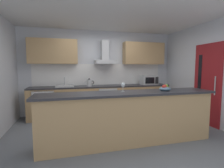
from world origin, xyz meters
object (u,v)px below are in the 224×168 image
refrigerator (45,104)px  kettle (89,83)px  fruit_bowl (165,88)px  oven (106,100)px  range_hood (105,57)px  microwave (149,80)px  sink (65,86)px  wine_glass (123,85)px

refrigerator → kettle: (1.26, -0.03, 0.58)m
kettle → fruit_bowl: (1.25, -2.02, 0.03)m
fruit_bowl → kettle: bearing=121.9°
oven → range_hood: 1.33m
refrigerator → microwave: size_ratio=1.70×
sink → range_hood: size_ratio=0.69×
microwave → fruit_bowl: microwave is taller
kettle → range_hood: size_ratio=0.40×
kettle → range_hood: bearing=17.6°
sink → wine_glass: (1.10, -1.97, 0.19)m
kettle → wine_glass: bearing=-78.2°
microwave → range_hood: size_ratio=0.69×
refrigerator → wine_glass: size_ratio=4.78×
refrigerator → range_hood: size_ratio=1.18×
range_hood → refrigerator: bearing=-175.7°
range_hood → fruit_bowl: size_ratio=3.27×
oven → microwave: 1.54m
sink → range_hood: 1.49m
wine_glass → fruit_bowl: wine_glass is taller
sink → kettle: 0.71m
wine_glass → fruit_bowl: (0.85, -0.09, -0.08)m
oven → kettle: kettle is taller
oven → wine_glass: size_ratio=4.50×
fruit_bowl → range_hood: bearing=108.8°
microwave → wine_glass: (-1.54, -1.93, 0.07)m
microwave → range_hood: bearing=173.7°
refrigerator → range_hood: range_hood is taller
oven → range_hood: size_ratio=1.11×
wine_glass → fruit_bowl: 0.86m
range_hood → fruit_bowl: bearing=-71.2°
fruit_bowl → microwave: bearing=71.3°
microwave → sink: microwave is taller
oven → microwave: bearing=-1.1°
sink → fruit_bowl: 2.84m
oven → kettle: bearing=-176.3°
microwave → kettle: microwave is taller
oven → fruit_bowl: bearing=-70.1°
fruit_bowl → refrigerator: bearing=140.9°
wine_glass → microwave: bearing=51.5°
wine_glass → sink: bearing=119.3°
sink → refrigerator: bearing=-178.6°
refrigerator → fruit_bowl: bearing=-39.1°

